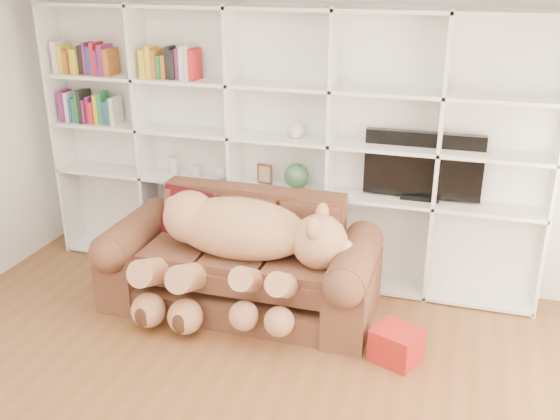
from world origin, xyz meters
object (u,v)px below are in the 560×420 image
(teddy_bear, at_px, (237,244))
(sofa, at_px, (242,267))
(gift_box, at_px, (396,344))
(tv, at_px, (423,166))

(teddy_bear, bearing_deg, sofa, 107.72)
(gift_box, distance_m, tv, 1.51)
(sofa, bearing_deg, gift_box, -17.55)
(teddy_bear, distance_m, gift_box, 1.43)
(sofa, relative_size, teddy_bear, 1.33)
(sofa, distance_m, teddy_bear, 0.35)
(sofa, distance_m, gift_box, 1.43)
(teddy_bear, bearing_deg, tv, 39.39)
(sofa, bearing_deg, teddy_bear, -78.27)
(tv, bearing_deg, teddy_bear, -146.61)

